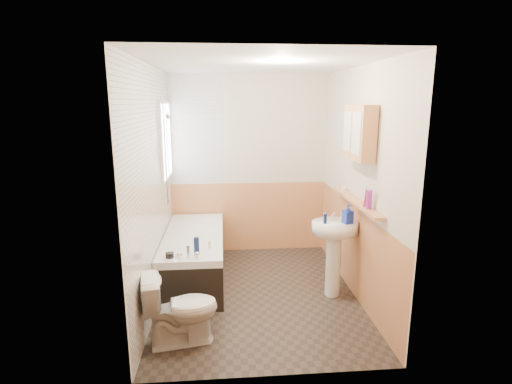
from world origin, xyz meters
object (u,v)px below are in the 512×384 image
(bathtub, at_px, (194,255))
(medicine_cabinet, at_px, (359,132))
(sink, at_px, (334,243))
(toilet, at_px, (181,309))
(pine_shelf, at_px, (356,201))

(bathtub, bearing_deg, medicine_cabinet, -21.69)
(sink, bearing_deg, toilet, -155.56)
(bathtub, relative_size, sink, 1.80)
(bathtub, height_order, pine_shelf, pine_shelf)
(sink, height_order, medicine_cabinet, medicine_cabinet)
(medicine_cabinet, bearing_deg, bathtub, 158.31)
(toilet, relative_size, sink, 0.68)
(bathtub, relative_size, pine_shelf, 1.28)
(sink, bearing_deg, medicine_cabinet, -32.53)
(toilet, distance_m, sink, 1.80)
(bathtub, xyz_separation_m, sink, (1.57, -0.59, 0.32))
(toilet, xyz_separation_m, sink, (1.60, 0.77, 0.29))
(sink, relative_size, medicine_cabinet, 1.60)
(medicine_cabinet, bearing_deg, pine_shelf, 63.28)
(pine_shelf, bearing_deg, toilet, -158.04)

